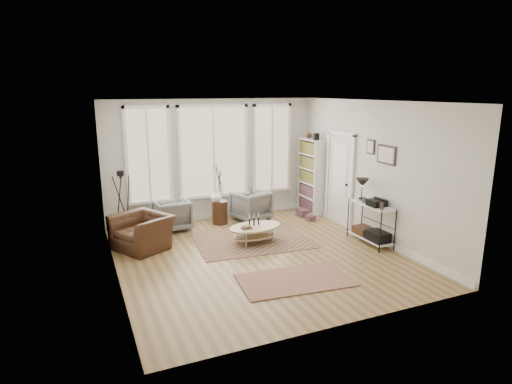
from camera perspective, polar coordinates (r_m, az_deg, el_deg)
name	(u,v)px	position (r m, az deg, el deg)	size (l,w,h in m)	color
room	(259,182)	(7.93, 0.44, 1.28)	(5.50, 5.54, 2.90)	#9A7847
bay_window	(214,154)	(10.38, -5.66, 5.13)	(4.14, 0.12, 2.24)	tan
door	(340,177)	(10.18, 11.10, 2.01)	(0.09, 1.06, 2.22)	silver
bookcase	(311,176)	(11.03, 7.35, 2.14)	(0.31, 0.85, 2.06)	white
low_shelf	(371,219)	(9.09, 15.04, -3.55)	(0.38, 1.08, 1.30)	white
wall_art	(382,153)	(8.95, 16.47, 5.05)	(0.04, 0.88, 0.44)	black
rug_main	(252,240)	(9.10, -0.55, -6.41)	(2.36, 1.77, 0.01)	brown
rug_runner	(295,280)	(7.31, 5.22, -11.57)	(1.87, 1.04, 0.01)	maroon
coffee_table	(255,230)	(8.88, -0.18, -5.06)	(1.22, 0.87, 0.52)	tan
armchair_left	(172,215)	(9.86, -11.13, -2.99)	(0.75, 0.77, 0.70)	slate
armchair_right	(251,205)	(10.40, -0.68, -1.81)	(0.77, 0.79, 0.72)	slate
side_table	(219,193)	(10.05, -4.90, -0.16)	(0.37, 0.37, 1.54)	#3D2113
vase	(216,196)	(10.01, -5.36, -0.58)	(0.25, 0.25, 0.26)	silver
accent_chair	(142,232)	(8.85, -14.96, -5.17)	(0.92, 1.05, 0.68)	#3D2113
tripod_camera	(123,207)	(9.59, -17.33, -1.88)	(0.51, 0.51, 1.44)	black
book_stack_near	(302,213)	(10.82, 6.20, -2.77)	(0.22, 0.28, 0.18)	maroon
book_stack_far	(310,218)	(10.49, 7.27, -3.44)	(0.17, 0.21, 0.14)	maroon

